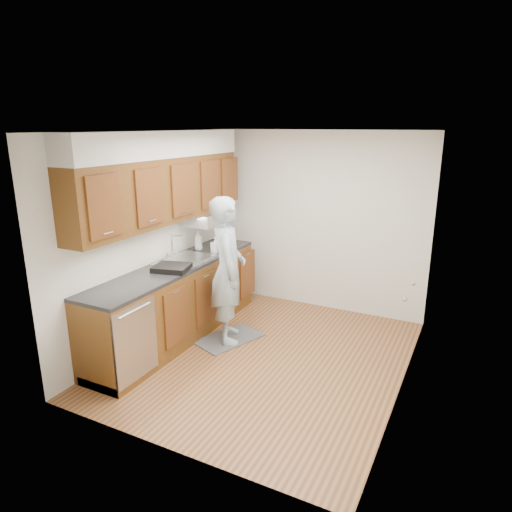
% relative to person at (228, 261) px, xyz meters
% --- Properties ---
extents(floor, '(3.50, 3.50, 0.00)m').
position_rel_person_xyz_m(floor, '(0.60, -0.21, -1.02)').
color(floor, olive).
rests_on(floor, ground).
extents(ceiling, '(3.50, 3.50, 0.00)m').
position_rel_person_xyz_m(ceiling, '(0.60, -0.21, 1.48)').
color(ceiling, white).
rests_on(ceiling, wall_left).
extents(wall_left, '(0.02, 3.50, 2.50)m').
position_rel_person_xyz_m(wall_left, '(-0.90, -0.21, 0.23)').
color(wall_left, silver).
rests_on(wall_left, floor).
extents(wall_right, '(0.02, 3.50, 2.50)m').
position_rel_person_xyz_m(wall_right, '(2.10, -0.21, 0.23)').
color(wall_right, silver).
rests_on(wall_right, floor).
extents(wall_back, '(3.00, 0.02, 2.50)m').
position_rel_person_xyz_m(wall_back, '(0.60, 1.54, 0.23)').
color(wall_back, silver).
rests_on(wall_back, floor).
extents(counter, '(0.64, 2.80, 1.30)m').
position_rel_person_xyz_m(counter, '(-0.60, -0.21, -0.53)').
color(counter, brown).
rests_on(counter, floor).
extents(upper_cabinets, '(0.47, 2.80, 1.21)m').
position_rel_person_xyz_m(upper_cabinets, '(-0.73, -0.16, 0.93)').
color(upper_cabinets, brown).
rests_on(upper_cabinets, wall_left).
extents(closet_door, '(0.02, 1.22, 2.05)m').
position_rel_person_xyz_m(closet_door, '(2.08, 0.09, 0.01)').
color(closet_door, silver).
rests_on(closet_door, wall_right).
extents(floor_mat, '(0.73, 0.92, 0.02)m').
position_rel_person_xyz_m(floor_mat, '(0.00, -0.00, -1.01)').
color(floor_mat, slate).
rests_on(floor_mat, floor).
extents(person, '(0.78, 0.85, 2.00)m').
position_rel_person_xyz_m(person, '(0.00, 0.00, 0.00)').
color(person, '#9BB2BD').
rests_on(person, floor_mat).
extents(soap_bottle_a, '(0.11, 0.11, 0.28)m').
position_rel_person_xyz_m(soap_bottle_a, '(-0.74, 0.49, 0.06)').
color(soap_bottle_a, silver).
rests_on(soap_bottle_a, counter).
extents(soap_bottle_b, '(0.13, 0.13, 0.22)m').
position_rel_person_xyz_m(soap_bottle_b, '(-0.44, 0.45, 0.03)').
color(soap_bottle_b, silver).
rests_on(soap_bottle_b, counter).
extents(steel_can, '(0.07, 0.07, 0.11)m').
position_rel_person_xyz_m(steel_can, '(-0.39, 0.45, -0.02)').
color(steel_can, '#A5A5AA').
rests_on(steel_can, counter).
extents(dish_rack, '(0.46, 0.42, 0.06)m').
position_rel_person_xyz_m(dish_rack, '(-0.51, -0.40, -0.05)').
color(dish_rack, black).
rests_on(dish_rack, counter).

